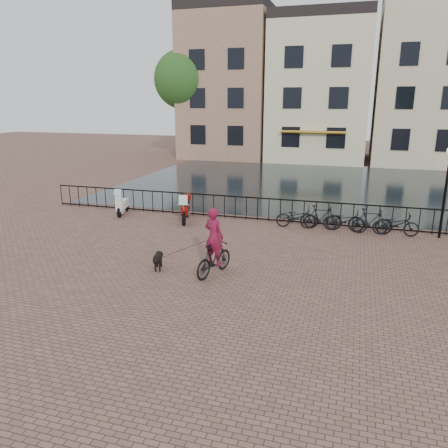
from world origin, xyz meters
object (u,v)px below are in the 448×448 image
(cyclist, at_px, (214,246))
(motorcycle, at_px, (185,206))
(lamp_post, at_px, (448,176))
(scooter, at_px, (122,200))
(dog, at_px, (158,260))

(cyclist, distance_m, motorcycle, 6.24)
(lamp_post, relative_size, motorcycle, 1.80)
(lamp_post, xyz_separation_m, motorcycle, (-10.17, -0.57, -1.71))
(motorcycle, bearing_deg, scooter, 160.33)
(cyclist, relative_size, scooter, 1.63)
(lamp_post, height_order, scooter, lamp_post)
(dog, distance_m, motorcycle, 5.65)
(scooter, bearing_deg, cyclist, -55.39)
(motorcycle, bearing_deg, cyclist, -76.33)
(lamp_post, bearing_deg, cyclist, -139.80)
(dog, xyz_separation_m, motorcycle, (-1.28, 5.49, 0.37))
(dog, bearing_deg, cyclist, -16.05)
(cyclist, distance_m, scooter, 8.42)
(lamp_post, xyz_separation_m, dog, (-8.89, -6.06, -2.08))
(lamp_post, relative_size, cyclist, 1.42)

